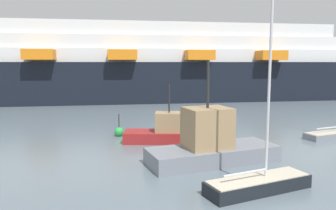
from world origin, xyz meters
The scene contains 6 objects.
sailboat_1 centered at (1.14, 3.39, 0.43)m, with size 4.92×2.38×8.98m.
sailboat_2 centered at (11.27, 11.56, 0.35)m, with size 5.10×2.21×7.30m.
fishing_boat_0 centered at (-0.99, 12.63, 0.69)m, with size 5.82×3.03×3.98m.
fishing_boat_1 centered at (0.45, 7.58, 1.02)m, with size 7.45×3.69×5.52m.
channel_buoy_0 centered at (-4.07, 15.08, 0.34)m, with size 0.66×0.66×1.67m.
cruise_ship centered at (-12.43, 40.56, 5.00)m, with size 99.88×18.95×15.80m.
Camera 1 is at (-5.21, -8.81, 5.39)m, focal length 34.95 mm.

